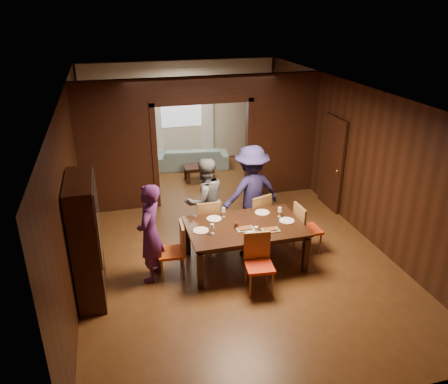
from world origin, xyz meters
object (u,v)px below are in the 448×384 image
object	(u,v)px
sofa	(192,157)
coffee_table	(199,173)
chair_far_r	(255,215)
person_grey	(205,201)
chair_far_l	(207,222)
chair_right	(308,228)
chair_left	(171,251)
person_purple	(150,233)
chair_near	(259,265)
hutch	(86,240)
dining_table	(245,244)
person_navy	(251,192)

from	to	relation	value
sofa	coffee_table	world-z (taller)	sofa
chair_far_r	person_grey	bearing A→B (deg)	-26.11
person_grey	chair_far_l	world-z (taller)	person_grey
coffee_table	chair_right	distance (m)	4.24
chair_far_r	chair_left	bearing A→B (deg)	8.03
person_purple	chair_right	bearing A→B (deg)	117.03
chair_far_r	sofa	bearing A→B (deg)	-102.43
chair_left	sofa	bearing A→B (deg)	167.80
person_grey	chair_near	distance (m)	1.91
sofa	coffee_table	size ratio (longest dim) A/B	2.51
sofa	chair_far_r	world-z (taller)	chair_far_r
hutch	chair_right	bearing A→B (deg)	4.60
dining_table	chair_far_l	bearing A→B (deg)	121.16
person_grey	sofa	xyz separation A→B (m)	(0.56, 4.14, -0.56)
chair_far_r	hutch	distance (m)	3.34
person_purple	person_grey	bearing A→B (deg)	155.88
dining_table	chair_left	xyz separation A→B (m)	(-1.33, -0.05, 0.10)
sofa	hutch	xyz separation A→B (m)	(-2.71, -5.35, 0.71)
person_grey	chair_far_r	bearing A→B (deg)	156.60
person_navy	chair_left	xyz separation A→B (m)	(-1.76, -1.02, -0.45)
dining_table	chair_left	distance (m)	1.33
chair_right	person_navy	bearing A→B (deg)	40.23
dining_table	coffee_table	bearing A→B (deg)	89.34
chair_right	sofa	bearing A→B (deg)	10.67
dining_table	coffee_table	world-z (taller)	dining_table
sofa	coffee_table	bearing A→B (deg)	97.40
sofa	chair_left	distance (m)	5.35
coffee_table	chair_left	size ratio (longest dim) A/B	0.82
person_grey	chair_right	size ratio (longest dim) A/B	1.76
person_navy	chair_far_l	distance (m)	1.05
sofa	chair_far_r	bearing A→B (deg)	103.90
chair_far_r	dining_table	bearing A→B (deg)	41.96
dining_table	coffee_table	distance (m)	4.14
chair_left	chair_far_l	world-z (taller)	same
person_navy	dining_table	world-z (taller)	person_navy
coffee_table	chair_near	bearing A→B (deg)	-90.79
sofa	dining_table	distance (m)	5.12
person_navy	sofa	size ratio (longest dim) A/B	0.94
person_purple	chair_near	distance (m)	1.86
person_purple	sofa	distance (m)	5.46
person_grey	coffee_table	world-z (taller)	person_grey
person_grey	sofa	distance (m)	4.22
chair_right	chair_near	xyz separation A→B (m)	(-1.29, -0.92, 0.00)
coffee_table	chair_far_r	xyz separation A→B (m)	(0.44, -3.30, 0.28)
chair_near	coffee_table	bearing A→B (deg)	95.01
hutch	chair_near	bearing A→B (deg)	-13.06
dining_table	chair_far_l	xyz separation A→B (m)	(-0.50, 0.83, 0.10)
dining_table	sofa	bearing A→B (deg)	89.30
coffee_table	person_grey	bearing A→B (deg)	-99.77
dining_table	chair_near	world-z (taller)	chair_near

